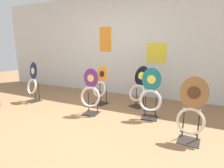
{
  "coord_description": "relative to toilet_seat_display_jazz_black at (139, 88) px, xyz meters",
  "views": [
    {
      "loc": [
        1.8,
        -1.93,
        1.29
      ],
      "look_at": [
        0.38,
        1.15,
        0.55
      ],
      "focal_mm": 28.0,
      "sensor_mm": 36.0,
      "label": 1
    }
  ],
  "objects": [
    {
      "name": "toilet_seat_display_navy_moon",
      "position": [
        -2.37,
        -0.69,
        0.01
      ],
      "size": [
        0.41,
        0.34,
        0.93
      ],
      "color": "black",
      "rests_on": "ground_plane"
    },
    {
      "name": "toilet_seat_display_orange_sun",
      "position": [
        -0.83,
        -0.19,
        -0.0
      ],
      "size": [
        0.4,
        0.35,
        0.86
      ],
      "color": "black",
      "rests_on": "ground_plane"
    },
    {
      "name": "toilet_seat_display_jazz_black",
      "position": [
        0.0,
        0.0,
        0.0
      ],
      "size": [
        0.47,
        0.45,
        0.87
      ],
      "color": "black",
      "rests_on": "ground_plane"
    },
    {
      "name": "toilet_seat_display_purple_note",
      "position": [
        -0.71,
        -0.81,
        -0.0
      ],
      "size": [
        0.41,
        0.3,
        0.88
      ],
      "color": "black",
      "rests_on": "ground_plane"
    },
    {
      "name": "ground_plane",
      "position": [
        -0.79,
        -1.61,
        -0.41
      ],
      "size": [
        14.0,
        14.0,
        0.0
      ],
      "primitive_type": "plane",
      "color": "#8E6642"
    },
    {
      "name": "toilet_seat_display_teal_sax",
      "position": [
        0.38,
        -0.54,
        -0.0
      ],
      "size": [
        0.41,
        0.31,
        0.92
      ],
      "color": "black",
      "rests_on": "ground_plane"
    },
    {
      "name": "wall_back",
      "position": [
        -0.79,
        0.82,
        0.89
      ],
      "size": [
        8.0,
        0.07,
        2.6
      ],
      "color": "silver",
      "rests_on": "ground_plane"
    },
    {
      "name": "toilet_seat_display_woodgrain",
      "position": [
        1.05,
        -1.08,
        0.04
      ],
      "size": [
        0.38,
        0.32,
        0.9
      ],
      "color": "black",
      "rests_on": "ground_plane"
    }
  ]
}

